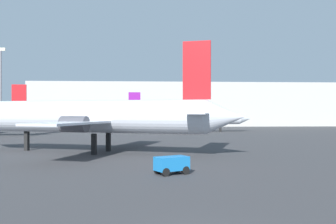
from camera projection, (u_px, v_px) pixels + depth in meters
airplane_on_taxiway at (93, 116)px, 42.55m from camera, size 33.19×24.11×11.90m
airplane_far_right at (185, 119)px, 84.19m from camera, size 30.06×18.19×8.76m
baggage_cart at (172, 164)px, 27.95m from camera, size 2.73×2.24×1.30m
light_mast_left at (1, 83)px, 102.49m from camera, size 2.40×0.50×21.75m
terminal_building at (190, 105)px, 125.69m from camera, size 99.91×22.36×13.55m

